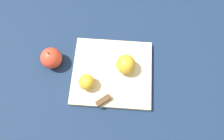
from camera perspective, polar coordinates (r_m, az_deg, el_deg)
The scene contains 6 objects.
ground_plane at distance 0.94m, azimuth 0.00°, elevation -0.95°, with size 4.00×4.00×0.00m, color #14233D.
cutting_board at distance 0.93m, azimuth 0.00°, elevation -0.70°, with size 0.38×0.36×0.02m.
apple_half_left at distance 0.87m, azimuth -6.63°, elevation -3.15°, with size 0.06×0.06×0.06m.
apple_half_right at distance 0.89m, azimuth 3.61°, elevation 1.51°, with size 0.08×0.08×0.08m.
knife at distance 0.87m, azimuth -1.89°, elevation -7.55°, with size 0.12×0.13×0.02m.
apple_whole at distance 0.95m, azimuth -15.56°, elevation 3.03°, with size 0.09×0.09×0.10m.
Camera 1 is at (0.09, -0.31, 0.88)m, focal length 35.00 mm.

